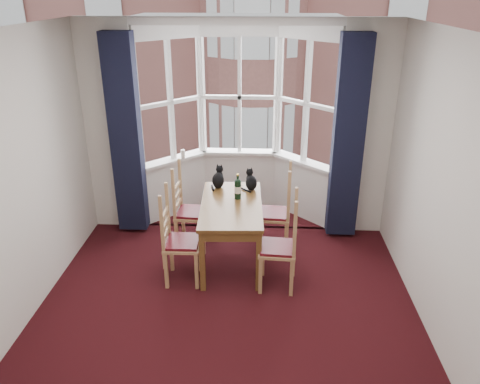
# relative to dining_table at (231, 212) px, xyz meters

# --- Properties ---
(floor) EXTENTS (4.50, 4.50, 0.00)m
(floor) POSITION_rel_dining_table_xyz_m (0.01, -1.32, -0.67)
(floor) COLOR black
(floor) RESTS_ON ground
(ceiling) EXTENTS (4.50, 4.50, 0.00)m
(ceiling) POSITION_rel_dining_table_xyz_m (0.01, -1.32, 2.13)
(ceiling) COLOR white
(ceiling) RESTS_ON floor
(wall_right) EXTENTS (0.00, 4.50, 4.50)m
(wall_right) POSITION_rel_dining_table_xyz_m (2.01, -1.32, 0.73)
(wall_right) COLOR silver
(wall_right) RESTS_ON floor
(wall_back_pier_left) EXTENTS (0.70, 0.12, 2.80)m
(wall_back_pier_left) POSITION_rel_dining_table_xyz_m (-1.64, 0.93, 0.73)
(wall_back_pier_left) COLOR silver
(wall_back_pier_left) RESTS_ON floor
(wall_back_pier_right) EXTENTS (0.70, 0.12, 2.80)m
(wall_back_pier_right) POSITION_rel_dining_table_xyz_m (1.66, 0.93, 0.73)
(wall_back_pier_right) COLOR silver
(wall_back_pier_right) RESTS_ON floor
(bay_window) EXTENTS (2.76, 0.94, 2.80)m
(bay_window) POSITION_rel_dining_table_xyz_m (0.01, 1.43, 0.73)
(bay_window) COLOR white
(bay_window) RESTS_ON floor
(curtain_left) EXTENTS (0.38, 0.22, 2.60)m
(curtain_left) POSITION_rel_dining_table_xyz_m (-1.41, 0.75, 0.68)
(curtain_left) COLOR black
(curtain_left) RESTS_ON floor
(curtain_right) EXTENTS (0.38, 0.22, 2.60)m
(curtain_right) POSITION_rel_dining_table_xyz_m (1.43, 0.75, 0.68)
(curtain_right) COLOR black
(curtain_right) RESTS_ON floor
(dining_table) EXTENTS (0.78, 1.37, 0.78)m
(dining_table) POSITION_rel_dining_table_xyz_m (0.00, 0.00, 0.00)
(dining_table) COLOR brown
(dining_table) RESTS_ON floor
(chair_left_near) EXTENTS (0.41, 0.43, 0.92)m
(chair_left_near) POSITION_rel_dining_table_xyz_m (-0.61, -0.43, -0.20)
(chair_left_near) COLOR tan
(chair_left_near) RESTS_ON floor
(chair_left_far) EXTENTS (0.42, 0.44, 0.92)m
(chair_left_far) POSITION_rel_dining_table_xyz_m (-0.62, 0.34, -0.20)
(chair_left_far) COLOR tan
(chair_left_far) RESTS_ON floor
(chair_right_near) EXTENTS (0.43, 0.45, 0.92)m
(chair_right_near) POSITION_rel_dining_table_xyz_m (0.63, -0.50, -0.20)
(chair_right_near) COLOR tan
(chair_right_near) RESTS_ON floor
(chair_right_far) EXTENTS (0.43, 0.45, 0.92)m
(chair_right_far) POSITION_rel_dining_table_xyz_m (0.61, 0.34, -0.20)
(chair_right_far) COLOR tan
(chair_right_far) RESTS_ON floor
(cat_left) EXTENTS (0.19, 0.24, 0.30)m
(cat_left) POSITION_rel_dining_table_xyz_m (-0.20, 0.49, 0.22)
(cat_left) COLOR black
(cat_left) RESTS_ON dining_table
(cat_right) EXTENTS (0.20, 0.23, 0.28)m
(cat_right) POSITION_rel_dining_table_xyz_m (0.22, 0.44, 0.21)
(cat_right) COLOR black
(cat_right) RESTS_ON dining_table
(wine_bottle) EXTENTS (0.08, 0.08, 0.32)m
(wine_bottle) POSITION_rel_dining_table_xyz_m (0.07, 0.15, 0.24)
(wine_bottle) COLOR black
(wine_bottle) RESTS_ON dining_table
(candle_tall) EXTENTS (0.06, 0.06, 0.13)m
(candle_tall) POSITION_rel_dining_table_xyz_m (-0.77, 1.28, 0.26)
(candle_tall) COLOR white
(candle_tall) RESTS_ON bay_window
(street) EXTENTS (80.00, 80.00, 0.00)m
(street) POSITION_rel_dining_table_xyz_m (0.01, 30.93, -6.67)
(street) COLOR #333335
(street) RESTS_ON ground
(tenement_building) EXTENTS (18.40, 7.80, 15.20)m
(tenement_building) POSITION_rel_dining_table_xyz_m (0.01, 12.69, 0.92)
(tenement_building) COLOR #9E5C51
(tenement_building) RESTS_ON street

